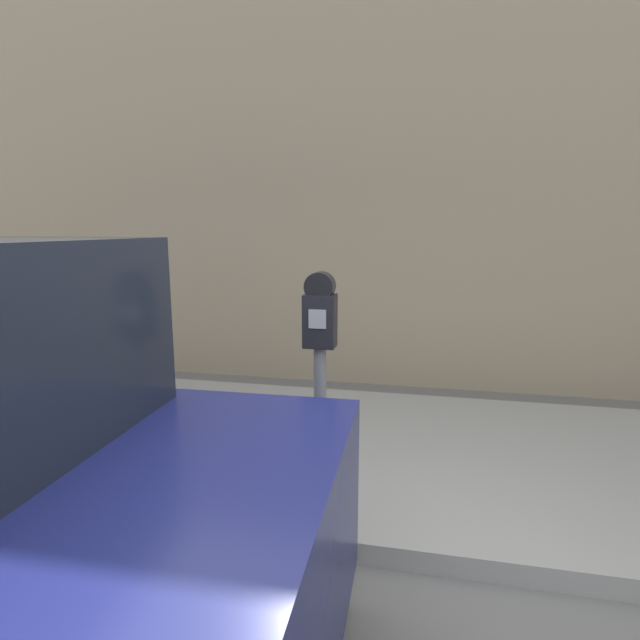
{
  "coord_description": "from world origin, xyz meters",
  "views": [
    {
      "loc": [
        0.4,
        -1.85,
        1.98
      ],
      "look_at": [
        -0.22,
        1.08,
        1.43
      ],
      "focal_mm": 28.0,
      "sensor_mm": 36.0,
      "label": 1
    }
  ],
  "objects": [
    {
      "name": "sidewalk",
      "position": [
        0.0,
        2.2,
        0.07
      ],
      "size": [
        24.0,
        2.8,
        0.15
      ],
      "color": "#9E9B96",
      "rests_on": "ground_plane"
    },
    {
      "name": "building_facade",
      "position": [
        0.0,
        4.49,
        2.86
      ],
      "size": [
        24.0,
        0.3,
        5.73
      ],
      "color": "tan",
      "rests_on": "ground_plane"
    },
    {
      "name": "parking_meter",
      "position": [
        -0.22,
        1.08,
        1.21
      ],
      "size": [
        0.19,
        0.15,
        1.58
      ],
      "color": "slate",
      "rests_on": "sidewalk"
    }
  ]
}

